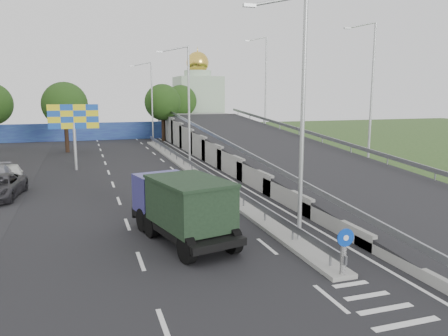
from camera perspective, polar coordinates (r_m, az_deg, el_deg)
name	(u,v)px	position (r m, az deg, el deg)	size (l,w,h in m)	color
ground	(383,308)	(14.67, 20.07, -16.85)	(160.00, 160.00, 0.00)	#2D4C1E
road_surface	(165,184)	(31.32, -7.77, -2.15)	(26.00, 90.00, 0.04)	black
median	(192,171)	(35.76, -4.20, -0.43)	(1.00, 44.00, 0.20)	gray
overpass_ramp	(276,148)	(37.98, 6.83, 2.65)	(10.00, 50.00, 3.50)	gray
median_guardrail	(192,163)	(35.65, -4.22, 0.60)	(0.09, 44.00, 0.71)	gray
sign_bollard	(344,251)	(15.88, 15.39, -10.46)	(0.64, 0.23, 1.67)	black
lamp_post_near	(299,108)	(18.28, 9.73, 7.69)	(2.74, 0.18, 10.08)	#B2B5B7
lamp_post_mid	(187,100)	(37.17, -4.90, 8.80)	(2.74, 0.18, 10.08)	#B2B5B7
lamp_post_far	(150,98)	(56.82, -9.58, 9.04)	(2.74, 0.18, 10.08)	#B2B5B7
blue_wall	(115,131)	(62.55, -14.02, 4.71)	(30.00, 0.50, 2.40)	navy
church	(198,100)	(72.55, -3.42, 8.90)	(7.00, 7.00, 13.80)	#B2CCAD
billboard	(74,120)	(38.25, -19.05, 5.90)	(4.00, 0.24, 5.50)	#B2B5B7
tree_left_mid	(65,105)	(50.22, -20.09, 7.78)	(4.80, 4.80, 7.60)	black
tree_median_far	(163,102)	(59.11, -8.02, 8.49)	(4.80, 4.80, 7.60)	black
tree_ramp_far	(181,101)	(66.76, -5.68, 8.68)	(4.80, 4.80, 7.60)	black
dump_truck	(182,205)	(19.25, -5.56, -4.81)	(3.79, 6.90, 2.88)	black
parked_car_e	(11,174)	(35.12, -26.04, -0.66)	(1.57, 3.91, 1.33)	silver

